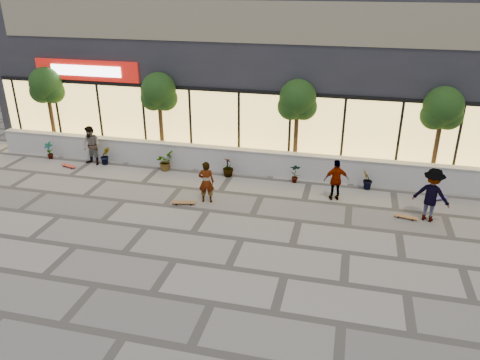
% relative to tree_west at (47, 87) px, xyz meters
% --- Properties ---
extents(ground, '(80.00, 80.00, 0.00)m').
position_rel_tree_west_xyz_m(ground, '(9.00, -7.70, -2.99)').
color(ground, gray).
rests_on(ground, ground).
extents(planter_wall, '(22.00, 0.42, 1.04)m').
position_rel_tree_west_xyz_m(planter_wall, '(9.00, -0.70, -2.46)').
color(planter_wall, beige).
rests_on(planter_wall, ground).
extents(retail_building, '(24.00, 9.17, 8.50)m').
position_rel_tree_west_xyz_m(retail_building, '(9.00, 4.79, 1.26)').
color(retail_building, '#25252A').
rests_on(retail_building, ground).
extents(shrub_a, '(0.43, 0.29, 0.81)m').
position_rel_tree_west_xyz_m(shrub_a, '(0.50, -1.25, -2.58)').
color(shrub_a, '#153410').
rests_on(shrub_a, ground).
extents(shrub_b, '(0.57, 0.57, 0.81)m').
position_rel_tree_west_xyz_m(shrub_b, '(3.30, -1.25, -2.58)').
color(shrub_b, '#153410').
rests_on(shrub_b, ground).
extents(shrub_c, '(0.68, 0.77, 0.81)m').
position_rel_tree_west_xyz_m(shrub_c, '(6.10, -1.25, -2.58)').
color(shrub_c, '#153410').
rests_on(shrub_c, ground).
extents(shrub_d, '(0.64, 0.64, 0.81)m').
position_rel_tree_west_xyz_m(shrub_d, '(8.90, -1.25, -2.58)').
color(shrub_d, '#153410').
rests_on(shrub_d, ground).
extents(shrub_e, '(0.46, 0.35, 0.81)m').
position_rel_tree_west_xyz_m(shrub_e, '(11.70, -1.25, -2.58)').
color(shrub_e, '#153410').
rests_on(shrub_e, ground).
extents(shrub_f, '(0.55, 0.57, 0.81)m').
position_rel_tree_west_xyz_m(shrub_f, '(14.50, -1.25, -2.58)').
color(shrub_f, '#153410').
rests_on(shrub_f, ground).
extents(tree_west, '(1.60, 1.50, 3.92)m').
position_rel_tree_west_xyz_m(tree_west, '(0.00, 0.00, 0.00)').
color(tree_west, '#49321A').
rests_on(tree_west, ground).
extents(tree_midwest, '(1.60, 1.50, 3.92)m').
position_rel_tree_west_xyz_m(tree_midwest, '(5.50, 0.00, 0.00)').
color(tree_midwest, '#49321A').
rests_on(tree_midwest, ground).
extents(tree_mideast, '(1.60, 1.50, 3.92)m').
position_rel_tree_west_xyz_m(tree_mideast, '(11.50, 0.00, 0.00)').
color(tree_mideast, '#49321A').
rests_on(tree_mideast, ground).
extents(tree_east, '(1.60, 1.50, 3.92)m').
position_rel_tree_west_xyz_m(tree_east, '(17.00, 0.00, 0.00)').
color(tree_east, '#49321A').
rests_on(tree_east, ground).
extents(skater_center, '(0.63, 0.47, 1.58)m').
position_rel_tree_west_xyz_m(skater_center, '(8.76, -3.75, -2.19)').
color(skater_center, white).
rests_on(skater_center, ground).
extents(skater_left, '(0.97, 0.83, 1.74)m').
position_rel_tree_west_xyz_m(skater_left, '(2.78, -1.40, -2.12)').
color(skater_left, '#9B9064').
rests_on(skater_left, ground).
extents(skater_right_near, '(0.99, 0.60, 1.57)m').
position_rel_tree_west_xyz_m(skater_right_near, '(13.35, -2.44, -2.20)').
color(skater_right_near, silver).
rests_on(skater_right_near, ground).
extents(skater_right_far, '(1.39, 1.08, 1.88)m').
position_rel_tree_west_xyz_m(skater_right_far, '(16.53, -3.30, -2.04)').
color(skater_right_far, maroon).
rests_on(skater_right_far, ground).
extents(skateboard_center, '(0.90, 0.39, 0.10)m').
position_rel_tree_west_xyz_m(skateboard_center, '(8.02, -4.19, -2.90)').
color(skateboard_center, brown).
rests_on(skateboard_center, ground).
extents(skateboard_left, '(0.78, 0.39, 0.09)m').
position_rel_tree_west_xyz_m(skateboard_left, '(1.90, -1.98, -2.91)').
color(skateboard_left, red).
rests_on(skateboard_left, ground).
extents(skateboard_right_near, '(0.79, 0.33, 0.09)m').
position_rel_tree_west_xyz_m(skateboard_right_near, '(15.82, -3.40, -2.91)').
color(skateboard_right_near, brown).
rests_on(skateboard_right_near, ground).
extents(skateboard_right_far, '(0.87, 0.58, 0.10)m').
position_rel_tree_west_xyz_m(skateboard_right_far, '(17.05, -1.62, -2.90)').
color(skateboard_right_far, '#554884').
rests_on(skateboard_right_far, ground).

